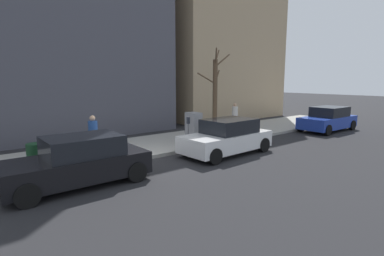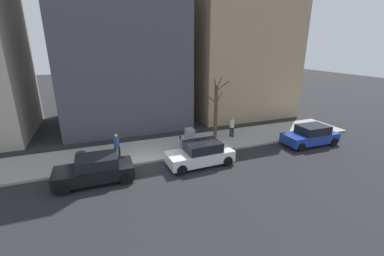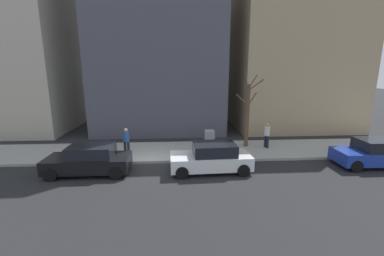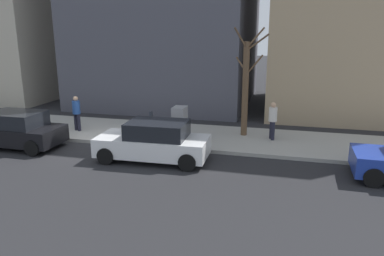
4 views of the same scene
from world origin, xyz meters
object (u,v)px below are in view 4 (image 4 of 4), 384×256
Objects in this scene: trash_bin at (31,121)px; bare_tree at (246,86)px; utility_box at (180,123)px; pedestrian_midblock at (76,111)px; pedestrian_near_meter at (273,119)px; parking_meter at (151,123)px; parked_car_white at (154,142)px; parked_car_black at (14,130)px.

bare_tree is at bearing -80.33° from trash_bin.
utility_box is 5.14m from pedestrian_midblock.
parking_meter is at bearing -90.53° from pedestrian_near_meter.
trash_bin is (0.45, 6.33, -0.38)m from parking_meter.
parked_car_white is at bearing -156.18° from parking_meter.
bare_tree is 8.04m from pedestrian_midblock.
parked_car_black is 2.94× the size of utility_box.
parking_meter is at bearing -94.07° from trash_bin.
utility_box is at bearing -97.13° from pedestrian_near_meter.
utility_box is 1.59× the size of trash_bin.
pedestrian_midblock reaches higher than parked_car_black.
pedestrian_midblock is at bearing 89.46° from utility_box.
parked_car_black is 2.53× the size of pedestrian_near_meter.
trash_bin is 0.54× the size of pedestrian_midblock.
bare_tree is at bearing -64.06° from utility_box.
parked_car_white is 1.92m from parking_meter.
parked_car_white is 2.98× the size of utility_box.
pedestrian_near_meter is at bearing -83.47° from trash_bin.
pedestrian_near_meter is (3.41, -10.54, 0.35)m from parked_car_black.
parked_car_white is 2.61m from utility_box.
bare_tree reaches higher than parked_car_black.
parked_car_white is 4.74× the size of trash_bin.
parked_car_white is 6.33m from parked_car_black.
parking_meter is at bearing 120.22° from bare_tree.
parked_car_white is 1.01× the size of parked_car_black.
utility_box is (2.51, -6.57, 0.11)m from parked_car_black.
parked_car_white reaches higher than trash_bin.
pedestrian_near_meter is 1.00× the size of pedestrian_midblock.
pedestrian_near_meter is (1.29, -11.32, 0.49)m from trash_bin.
parked_car_white reaches higher than parking_meter.
bare_tree is (3.91, -2.94, 1.69)m from parked_car_white.
pedestrian_near_meter is (3.49, -4.22, 0.35)m from parked_car_white.
bare_tree is at bearing -59.78° from parking_meter.
parked_car_black is 4.67× the size of trash_bin.
trash_bin is at bearing 33.34° from pedestrian_midblock.
utility_box is (0.85, -1.01, -0.13)m from parking_meter.
utility_box is at bearing 115.94° from bare_tree.
parked_car_white is 5.57m from pedestrian_midblock.
parked_car_white is 5.48m from pedestrian_near_meter.
parking_meter is 5.28m from pedestrian_near_meter.
pedestrian_near_meter reaches higher than parked_car_white.
parked_car_black is 11.09m from pedestrian_near_meter.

